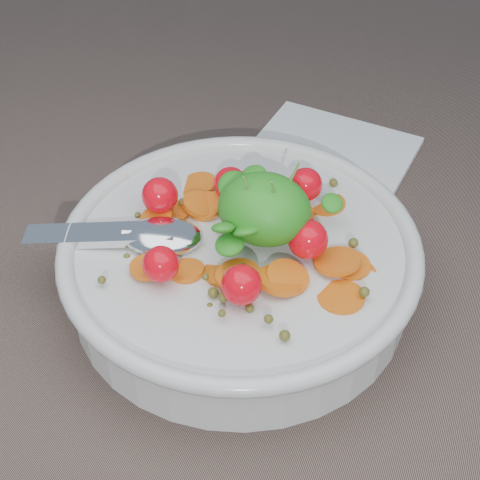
% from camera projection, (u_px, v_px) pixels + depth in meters
% --- Properties ---
extents(ground, '(6.00, 6.00, 0.00)m').
position_uv_depth(ground, '(225.00, 279.00, 0.59)').
color(ground, brown).
rests_on(ground, ground).
extents(bowl, '(0.29, 0.27, 0.12)m').
position_uv_depth(bowl, '(240.00, 261.00, 0.56)').
color(bowl, silver).
rests_on(bowl, ground).
extents(napkin, '(0.16, 0.15, 0.01)m').
position_uv_depth(napkin, '(329.00, 155.00, 0.71)').
color(napkin, white).
rests_on(napkin, ground).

